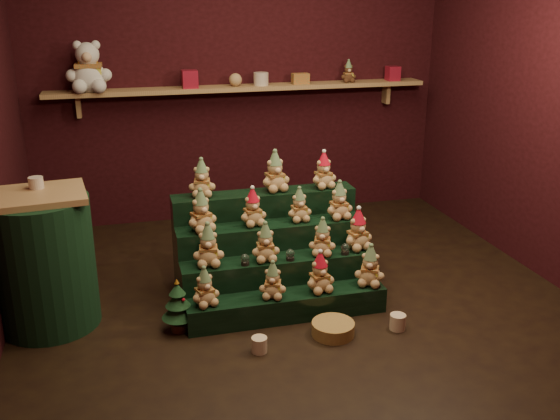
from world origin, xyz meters
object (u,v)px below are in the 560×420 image
object	(u,v)px
white_bear	(88,60)
mug_left	(259,345)
riser_tier_front	(287,306)
snow_globe_a	(245,260)
snow_globe_c	(345,249)
mug_right	(398,322)
snow_globe_b	(290,255)
side_table	(44,261)
brown_bear	(348,71)
mini_christmas_tree	(178,306)
wicker_basket	(333,329)

from	to	relation	value
white_bear	mug_left	bearing A→B (deg)	-66.32
riser_tier_front	snow_globe_a	distance (m)	0.43
snow_globe_c	mug_right	world-z (taller)	snow_globe_c
snow_globe_b	white_bear	size ratio (longest dim) A/B	0.15
side_table	mug_left	world-z (taller)	side_table
mug_right	brown_bear	size ratio (longest dim) A/B	0.51
snow_globe_b	mug_right	xyz separation A→B (m)	(0.61, -0.51, -0.35)
riser_tier_front	mini_christmas_tree	size ratio (longest dim) A/B	3.68
snow_globe_b	wicker_basket	xyz separation A→B (m)	(0.17, -0.46, -0.36)
mini_christmas_tree	mug_right	bearing A→B (deg)	-14.26
snow_globe_a	snow_globe_b	world-z (taller)	snow_globe_b
riser_tier_front	snow_globe_a	xyz separation A→B (m)	(-0.26, 0.16, 0.31)
snow_globe_b	mug_left	size ratio (longest dim) A/B	0.83
mini_christmas_tree	mug_left	distance (m)	0.62
brown_bear	wicker_basket	bearing A→B (deg)	-108.68
mug_right	mini_christmas_tree	bearing A→B (deg)	165.74
brown_bear	white_bear	bearing A→B (deg)	-176.71
mug_right	brown_bear	distance (m)	2.82
riser_tier_front	wicker_basket	distance (m)	0.38
riser_tier_front	mug_left	size ratio (longest dim) A/B	13.95
white_bear	brown_bear	world-z (taller)	white_bear
brown_bear	snow_globe_b	bearing A→B (deg)	-117.18
white_bear	mug_right	bearing A→B (deg)	-49.09
wicker_basket	brown_bear	distance (m)	2.90
riser_tier_front	wicker_basket	size ratio (longest dim) A/B	4.92
mug_left	white_bear	xyz separation A→B (m)	(-0.95, 2.45, 1.55)
side_table	mug_right	bearing A→B (deg)	-23.23
snow_globe_c	mug_left	size ratio (longest dim) A/B	0.82
snow_globe_c	mug_right	distance (m)	0.65
mug_left	brown_bear	size ratio (longest dim) A/B	0.48
mini_christmas_tree	side_table	bearing A→B (deg)	158.80
mug_right	snow_globe_c	bearing A→B (deg)	111.42
snow_globe_a	snow_globe_c	world-z (taller)	snow_globe_c
snow_globe_c	mini_christmas_tree	bearing A→B (deg)	-173.27
mug_left	brown_bear	bearing A→B (deg)	58.94
mug_right	white_bear	xyz separation A→B (m)	(-1.91, 2.41, 1.54)
snow_globe_c	wicker_basket	world-z (taller)	snow_globe_c
snow_globe_c	side_table	world-z (taller)	side_table
snow_globe_a	side_table	bearing A→B (deg)	172.30
snow_globe_a	mug_left	world-z (taller)	snow_globe_a
wicker_basket	mini_christmas_tree	bearing A→B (deg)	161.99
white_bear	wicker_basket	bearing A→B (deg)	-55.71
riser_tier_front	snow_globe_b	xyz separation A→B (m)	(0.07, 0.16, 0.31)
side_table	white_bear	world-z (taller)	white_bear
mug_right	wicker_basket	size ratio (longest dim) A/B	0.38
riser_tier_front	snow_globe_c	xyz separation A→B (m)	(0.48, 0.16, 0.31)
mug_left	wicker_basket	size ratio (longest dim) A/B	0.35
riser_tier_front	mug_left	world-z (taller)	riser_tier_front
snow_globe_a	mini_christmas_tree	bearing A→B (deg)	-163.54
riser_tier_front	brown_bear	size ratio (longest dim) A/B	6.67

